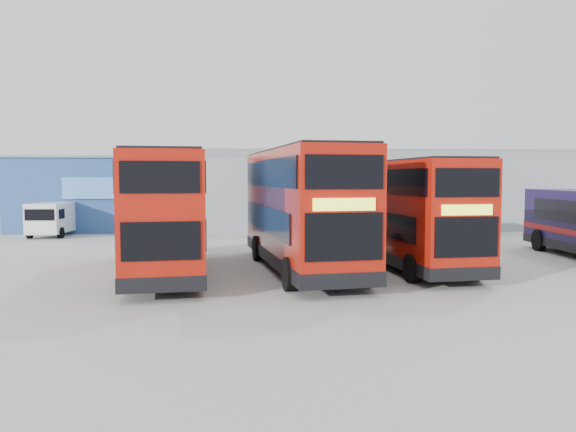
{
  "coord_description": "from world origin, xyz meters",
  "views": [
    {
      "loc": [
        -3.59,
        -23.15,
        3.73
      ],
      "look_at": [
        -2.19,
        0.19,
        2.1
      ],
      "focal_mm": 35.0,
      "sensor_mm": 36.0,
      "label": 1
    }
  ],
  "objects": [
    {
      "name": "office_block",
      "position": [
        -14.0,
        17.99,
        2.58
      ],
      "size": [
        12.3,
        8.32,
        5.12
      ],
      "color": "navy",
      "rests_on": "ground"
    },
    {
      "name": "double_decker_centre",
      "position": [
        -1.75,
        -0.95,
        2.4
      ],
      "size": [
        4.39,
        11.66,
        4.82
      ],
      "rotation": [
        0.0,
        0.0,
        0.15
      ],
      "color": "#9B1408",
      "rests_on": "ground"
    },
    {
      "name": "maintenance_shed",
      "position": [
        8.0,
        20.0,
        2.6
      ],
      "size": [
        30.5,
        12.0,
        5.89
      ],
      "color": "gray",
      "rests_on": "ground"
    },
    {
      "name": "double_decker_left",
      "position": [
        -7.08,
        -1.31,
        2.31
      ],
      "size": [
        4.14,
        11.19,
        4.63
      ],
      "rotation": [
        0.0,
        0.0,
        3.28
      ],
      "color": "#9B1408",
      "rests_on": "ground"
    },
    {
      "name": "double_decker_right",
      "position": [
        2.7,
        -0.19,
        2.19
      ],
      "size": [
        3.73,
        10.63,
        4.41
      ],
      "rotation": [
        0.0,
        0.0,
        0.12
      ],
      "color": "#9B1408",
      "rests_on": "ground"
    },
    {
      "name": "panel_van",
      "position": [
        -16.21,
        13.09,
        1.19
      ],
      "size": [
        2.17,
        4.9,
        2.12
      ],
      "rotation": [
        0.0,
        0.0,
        -0.02
      ],
      "color": "silver",
      "rests_on": "ground"
    },
    {
      "name": "ground_plane",
      "position": [
        0.0,
        0.0,
        0.0
      ],
      "size": [
        120.0,
        120.0,
        0.0
      ],
      "primitive_type": "plane",
      "color": "#979793",
      "rests_on": "ground"
    }
  ]
}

